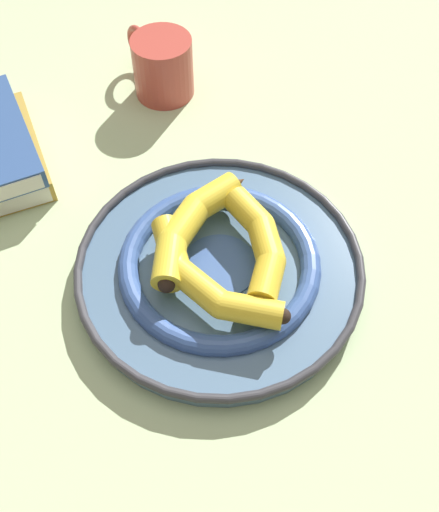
{
  "coord_description": "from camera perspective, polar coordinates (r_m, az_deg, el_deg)",
  "views": [
    {
      "loc": [
        -0.18,
        0.31,
        0.6
      ],
      "look_at": [
        0.01,
        -0.03,
        0.04
      ],
      "focal_mm": 42.0,
      "sensor_mm": 36.0,
      "label": 1
    }
  ],
  "objects": [
    {
      "name": "banana_c",
      "position": [
        0.65,
        -1.56,
        -2.17
      ],
      "size": [
        0.2,
        0.09,
        0.03
      ],
      "rotation": [
        0.0,
        0.0,
        9.2
      ],
      "color": "gold",
      "rests_on": "decorative_bowl"
    },
    {
      "name": "ground_plane",
      "position": [
        0.7,
        -0.29,
        -4.31
      ],
      "size": [
        2.8,
        2.8,
        0.0
      ],
      "primitive_type": "plane",
      "color": "#B2C693"
    },
    {
      "name": "banana_b",
      "position": [
        0.69,
        -2.68,
        3.03
      ],
      "size": [
        0.06,
        0.19,
        0.04
      ],
      "rotation": [
        0.0,
        0.0,
        7.9
      ],
      "color": "yellow",
      "rests_on": "decorative_bowl"
    },
    {
      "name": "coffee_mug",
      "position": [
        0.92,
        -5.53,
        17.64
      ],
      "size": [
        0.13,
        0.09,
        0.09
      ],
      "rotation": [
        0.0,
        0.0,
        5.89
      ],
      "color": "#B24238",
      "rests_on": "ground_plane"
    },
    {
      "name": "decorative_bowl",
      "position": [
        0.7,
        0.0,
        -1.1
      ],
      "size": [
        0.34,
        0.34,
        0.04
      ],
      "color": "slate",
      "rests_on": "ground_plane"
    },
    {
      "name": "banana_a",
      "position": [
        0.68,
        3.96,
        0.94
      ],
      "size": [
        0.12,
        0.14,
        0.03
      ],
      "rotation": [
        0.0,
        0.0,
        5.43
      ],
      "color": "gold",
      "rests_on": "decorative_bowl"
    }
  ]
}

